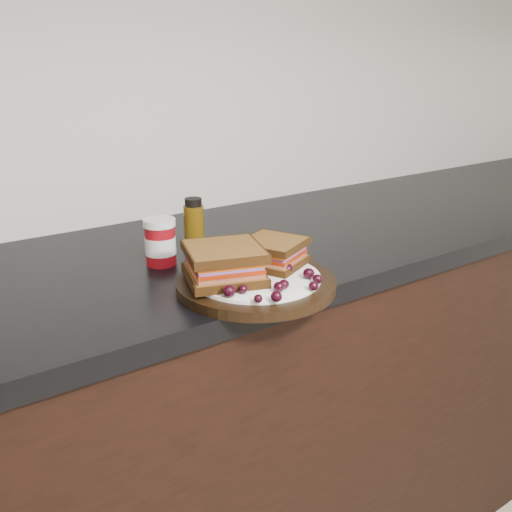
{
  "coord_description": "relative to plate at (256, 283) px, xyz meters",
  "views": [
    {
      "loc": [
        -0.31,
        0.71,
        1.28
      ],
      "look_at": [
        0.22,
        1.47,
        0.96
      ],
      "focal_mm": 40.0,
      "sensor_mm": 36.0,
      "label": 1
    }
  ],
  "objects": [
    {
      "name": "grape_2",
      "position": [
        -0.06,
        -0.1,
        0.02
      ],
      "size": [
        0.01,
        0.01,
        0.01
      ],
      "primitive_type": "ellipsoid",
      "color": "black",
      "rests_on": "plate"
    },
    {
      "name": "base_cabinets",
      "position": [
        -0.22,
        0.23,
        -0.48
      ],
      "size": [
        3.96,
        0.58,
        0.86
      ],
      "primitive_type": "cube",
      "color": "black",
      "rests_on": "ground_plane"
    },
    {
      "name": "sandwich_right",
      "position": [
        0.06,
        0.03,
        0.04
      ],
      "size": [
        0.14,
        0.14,
        0.05
      ],
      "primitive_type": null,
      "rotation": [
        0.0,
        0.0,
        0.44
      ],
      "color": "brown",
      "rests_on": "plate"
    },
    {
      "name": "grape_16",
      "position": [
        -0.09,
        -0.02,
        0.02
      ],
      "size": [
        0.02,
        0.02,
        0.02
      ],
      "primitive_type": "ellipsoid",
      "color": "black",
      "rests_on": "plate"
    },
    {
      "name": "grape_3",
      "position": [
        -0.04,
        -0.11,
        0.02
      ],
      "size": [
        0.02,
        0.02,
        0.02
      ],
      "primitive_type": "ellipsoid",
      "color": "black",
      "rests_on": "plate"
    },
    {
      "name": "grape_18",
      "position": [
        -0.09,
        0.03,
        0.02
      ],
      "size": [
        0.02,
        0.02,
        0.02
      ],
      "primitive_type": "ellipsoid",
      "color": "black",
      "rests_on": "plate"
    },
    {
      "name": "grape_4",
      "position": [
        -0.01,
        -0.08,
        0.02
      ],
      "size": [
        0.02,
        0.02,
        0.02
      ],
      "primitive_type": "ellipsoid",
      "color": "black",
      "rests_on": "plate"
    },
    {
      "name": "sandwich_left",
      "position": [
        -0.05,
        0.02,
        0.04
      ],
      "size": [
        0.16,
        0.16,
        0.06
      ],
      "primitive_type": null,
      "rotation": [
        0.0,
        0.0,
        -0.32
      ],
      "color": "brown",
      "rests_on": "plate"
    },
    {
      "name": "grape_8",
      "position": [
        0.07,
        -0.06,
        0.02
      ],
      "size": [
        0.02,
        0.02,
        0.02
      ],
      "primitive_type": "ellipsoid",
      "color": "black",
      "rests_on": "plate"
    },
    {
      "name": "grape_15",
      "position": [
        -0.06,
        -0.0,
        0.02
      ],
      "size": [
        0.02,
        0.02,
        0.02
      ],
      "primitive_type": "ellipsoid",
      "color": "black",
      "rests_on": "plate"
    },
    {
      "name": "grape_10",
      "position": [
        0.08,
        0.01,
        0.02
      ],
      "size": [
        0.02,
        0.02,
        0.02
      ],
      "primitive_type": "ellipsoid",
      "color": "black",
      "rests_on": "plate"
    },
    {
      "name": "grape_17",
      "position": [
        -0.04,
        0.04,
        0.02
      ],
      "size": [
        0.02,
        0.02,
        0.02
      ],
      "primitive_type": "ellipsoid",
      "color": "black",
      "rests_on": "plate"
    },
    {
      "name": "grape_9",
      "position": [
        0.05,
        -0.03,
        0.02
      ],
      "size": [
        0.02,
        0.02,
        0.02
      ],
      "primitive_type": "ellipsoid",
      "color": "black",
      "rests_on": "plate"
    },
    {
      "name": "grape_19",
      "position": [
        -0.07,
        0.01,
        0.02
      ],
      "size": [
        0.02,
        0.02,
        0.02
      ],
      "primitive_type": "ellipsoid",
      "color": "black",
      "rests_on": "plate"
    },
    {
      "name": "grape_0",
      "position": [
        -0.09,
        -0.05,
        0.03
      ],
      "size": [
        0.02,
        0.02,
        0.02
      ],
      "primitive_type": "ellipsoid",
      "color": "black",
      "rests_on": "plate"
    },
    {
      "name": "grape_6",
      "position": [
        0.04,
        -0.11,
        0.02
      ],
      "size": [
        0.02,
        0.02,
        0.02
      ],
      "primitive_type": "ellipsoid",
      "color": "black",
      "rests_on": "plate"
    },
    {
      "name": "grape_14",
      "position": [
        -0.08,
        0.04,
        0.02
      ],
      "size": [
        0.02,
        0.02,
        0.02
      ],
      "primitive_type": "ellipsoid",
      "color": "black",
      "rests_on": "plate"
    },
    {
      "name": "countertop",
      "position": [
        -0.22,
        0.23,
        -0.03
      ],
      "size": [
        3.98,
        0.6,
        0.04
      ],
      "primitive_type": "cube",
      "color": "black",
      "rests_on": "base_cabinets"
    },
    {
      "name": "grape_12",
      "position": [
        0.07,
        0.04,
        0.02
      ],
      "size": [
        0.02,
        0.02,
        0.01
      ],
      "primitive_type": "ellipsoid",
      "color": "black",
      "rests_on": "plate"
    },
    {
      "name": "grape_5",
      "position": [
        0.0,
        -0.08,
        0.02
      ],
      "size": [
        0.02,
        0.02,
        0.02
      ],
      "primitive_type": "ellipsoid",
      "color": "black",
      "rests_on": "plate"
    },
    {
      "name": "plate",
      "position": [
        0.0,
        0.0,
        0.0
      ],
      "size": [
        0.28,
        0.28,
        0.02
      ],
      "primitive_type": "cylinder",
      "color": "black",
      "rests_on": "countertop"
    },
    {
      "name": "oil_bottle",
      "position": [
        0.01,
        0.23,
        0.05
      ],
      "size": [
        0.04,
        0.04,
        0.11
      ],
      "primitive_type": "cylinder",
      "rotation": [
        0.0,
        0.0,
        0.04
      ],
      "color": "#4E3607",
      "rests_on": "countertop"
    },
    {
      "name": "condiment_jar",
      "position": [
        -0.08,
        0.21,
        0.04
      ],
      "size": [
        0.06,
        0.06,
        0.09
      ],
      "primitive_type": "cylinder",
      "rotation": [
        0.0,
        0.0,
        0.02
      ],
      "color": "maroon",
      "rests_on": "countertop"
    },
    {
      "name": "grape_11",
      "position": [
        0.07,
        0.01,
        0.02
      ],
      "size": [
        0.02,
        0.02,
        0.02
      ],
      "primitive_type": "ellipsoid",
      "color": "black",
      "rests_on": "plate"
    },
    {
      "name": "grape_7",
      "position": [
        0.06,
        -0.09,
        0.02
      ],
      "size": [
        0.02,
        0.02,
        0.02
      ],
      "primitive_type": "ellipsoid",
      "color": "black",
      "rests_on": "plate"
    },
    {
      "name": "grape_1",
      "position": [
        -0.06,
        -0.05,
        0.02
      ],
      "size": [
        0.02,
        0.02,
        0.01
      ],
      "primitive_type": "ellipsoid",
      "color": "black",
      "rests_on": "plate"
    },
    {
      "name": "wall_back",
      "position": [
        -0.22,
        0.53,
        0.44
      ],
      "size": [
        4.0,
        0.01,
        2.7
      ],
      "primitive_type": "cube",
      "color": "silver",
      "rests_on": "ground_plane"
    },
    {
      "name": "grape_13",
      "position": [
        -0.06,
        0.06,
        0.02
      ],
      "size": [
        0.02,
        0.02,
        0.02
      ],
      "primitive_type": "ellipsoid",
      "color": "black",
      "rests_on": "plate"
    }
  ]
}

